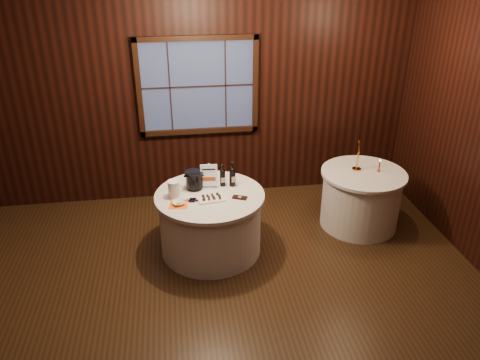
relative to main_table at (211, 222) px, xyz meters
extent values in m
plane|color=black|center=(0.00, -1.00, -0.39)|extent=(6.00, 6.00, 0.00)
cube|color=black|center=(0.00, 1.50, 1.11)|extent=(6.00, 0.02, 3.00)
cube|color=#364471|center=(0.00, 1.47, 1.26)|extent=(1.50, 0.01, 1.20)
cylinder|color=silver|center=(0.00, 0.00, -0.02)|extent=(1.20, 1.20, 0.73)
cylinder|color=silver|center=(0.00, 0.00, 0.36)|extent=(1.28, 1.28, 0.04)
cylinder|color=silver|center=(2.00, 0.30, -0.02)|extent=(1.00, 1.00, 0.73)
cylinder|color=silver|center=(2.00, 0.30, 0.36)|extent=(1.08, 1.08, 0.04)
cube|color=silver|center=(0.01, 0.17, 0.39)|extent=(0.18, 0.11, 0.02)
cube|color=silver|center=(0.01, 0.17, 0.55)|extent=(0.02, 0.02, 0.30)
cube|color=white|center=(0.01, 0.15, 0.55)|extent=(0.20, 0.03, 0.28)
cylinder|color=black|center=(0.18, 0.19, 0.47)|extent=(0.07, 0.07, 0.18)
sphere|color=black|center=(0.18, 0.19, 0.56)|extent=(0.07, 0.07, 0.07)
cylinder|color=black|center=(0.18, 0.19, 0.61)|extent=(0.03, 0.03, 0.08)
cylinder|color=black|center=(0.18, 0.19, 0.65)|extent=(0.03, 0.03, 0.02)
cube|color=beige|center=(0.18, 0.16, 0.47)|extent=(0.05, 0.00, 0.06)
cylinder|color=black|center=(0.29, 0.18, 0.48)|extent=(0.07, 0.07, 0.20)
sphere|color=black|center=(0.29, 0.18, 0.58)|extent=(0.07, 0.07, 0.07)
cylinder|color=black|center=(0.29, 0.18, 0.64)|extent=(0.03, 0.03, 0.09)
cylinder|color=black|center=(0.29, 0.18, 0.68)|extent=(0.03, 0.03, 0.02)
cube|color=beige|center=(0.29, 0.14, 0.48)|extent=(0.05, 0.02, 0.07)
cylinder|color=black|center=(-0.16, 0.17, 0.40)|extent=(0.16, 0.16, 0.03)
cylinder|color=black|center=(-0.16, 0.17, 0.50)|extent=(0.20, 0.20, 0.17)
cylinder|color=black|center=(-0.16, 0.17, 0.59)|extent=(0.22, 0.22, 0.02)
cube|color=white|center=(0.01, -0.12, 0.39)|extent=(0.33, 0.24, 0.02)
cube|color=black|center=(0.33, -0.14, 0.39)|extent=(0.19, 0.15, 0.01)
cylinder|color=#3D2C16|center=(-0.27, -0.13, 0.40)|extent=(0.07, 0.02, 0.03)
cylinder|color=white|center=(-0.41, 0.00, 0.48)|extent=(0.13, 0.13, 0.19)
cylinder|color=white|center=(-0.41, 0.00, 0.58)|extent=(0.14, 0.14, 0.01)
torus|color=white|center=(-0.34, 0.00, 0.49)|extent=(0.10, 0.03, 0.10)
cube|color=orange|center=(-0.36, -0.19, 0.38)|extent=(0.23, 0.23, 0.00)
imported|color=white|center=(-0.36, -0.19, 0.40)|extent=(0.16, 0.16, 0.03)
cylinder|color=gold|center=(1.93, 0.38, 0.39)|extent=(0.12, 0.12, 0.02)
cylinder|color=gold|center=(1.93, 0.38, 0.58)|extent=(0.03, 0.03, 0.36)
cylinder|color=gold|center=(1.93, 0.38, 0.78)|extent=(0.06, 0.06, 0.03)
cylinder|color=gold|center=(2.19, 0.29, 0.39)|extent=(0.04, 0.04, 0.01)
cylinder|color=#A8210C|center=(2.19, 0.29, 0.46)|extent=(0.02, 0.02, 0.13)
sphere|color=#FFB23F|center=(2.19, 0.29, 0.54)|extent=(0.02, 0.02, 0.02)
camera|label=1|loc=(-0.36, -4.77, 2.95)|focal=35.00mm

